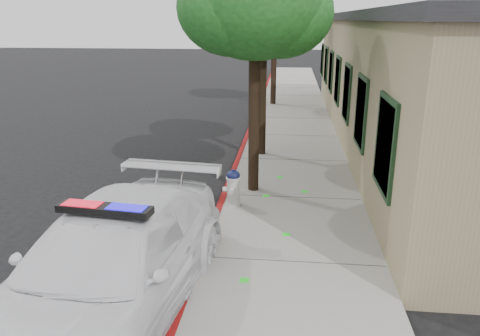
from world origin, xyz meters
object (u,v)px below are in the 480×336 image
at_px(street_tree_far, 276,10).
at_px(police_car, 110,265).
at_px(clapboard_building, 450,80).
at_px(fire_hydrant, 233,188).
at_px(street_tree_mid, 264,14).
at_px(street_tree_near, 255,4).

bearing_deg(street_tree_far, police_car, -95.53).
bearing_deg(police_car, clapboard_building, 60.49).
xyz_separation_m(fire_hydrant, street_tree_far, (0.38, 12.95, 3.86)).
height_order(clapboard_building, street_tree_mid, street_tree_mid).
bearing_deg(clapboard_building, street_tree_near, -136.96).
relative_size(street_tree_mid, street_tree_far, 0.94).
bearing_deg(street_tree_mid, street_tree_far, 89.84).
height_order(police_car, street_tree_mid, street_tree_mid).
bearing_deg(street_tree_near, police_car, -108.03).
bearing_deg(police_car, street_tree_mid, 85.10).
xyz_separation_m(street_tree_mid, street_tree_far, (0.02, 8.71, 0.26)).
relative_size(street_tree_near, street_tree_far, 0.99).
bearing_deg(street_tree_mid, fire_hydrant, -94.81).
height_order(clapboard_building, street_tree_near, street_tree_near).
xyz_separation_m(clapboard_building, street_tree_far, (-5.96, 6.31, 2.29)).
xyz_separation_m(police_car, street_tree_mid, (1.61, 8.13, 3.37)).
relative_size(clapboard_building, street_tree_far, 3.68).
relative_size(police_car, street_tree_far, 0.98).
xyz_separation_m(street_tree_near, street_tree_far, (0.02, 11.90, 0.09)).
xyz_separation_m(fire_hydrant, street_tree_near, (0.36, 1.05, 3.77)).
bearing_deg(police_car, fire_hydrant, 78.48).
relative_size(police_car, street_tree_mid, 1.05).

